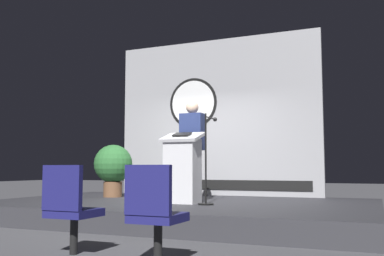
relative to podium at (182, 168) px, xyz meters
name	(u,v)px	position (x,y,z in m)	size (l,w,h in m)	color
ground_plane	(179,219)	(-0.22, 0.38, -0.86)	(40.00, 40.00, 0.00)	#4C4C51
stage_platform	(179,210)	(-0.22, 0.38, -0.71)	(6.40, 4.00, 0.30)	#333338
banner_display	(215,117)	(-0.24, 2.23, 1.09)	(4.42, 0.12, 3.31)	#9E9EA3
podium	(182,168)	(0.00, 0.00, 0.00)	(0.64, 0.49, 1.16)	silver
speaker_person	(192,149)	(-0.03, 0.48, 0.32)	(0.40, 0.26, 1.73)	black
microphone_stand	(207,172)	(0.46, -0.09, -0.06)	(0.24, 0.59, 1.42)	black
potted_plant	(113,166)	(-1.90, 0.89, 0.05)	(0.75, 0.75, 1.03)	brown
audience_chair_left	(154,209)	(1.05, -2.98, -0.37)	(0.44, 0.45, 0.89)	black
audience_chair_right	(70,205)	(0.07, -2.92, -0.37)	(0.44, 0.45, 0.89)	black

